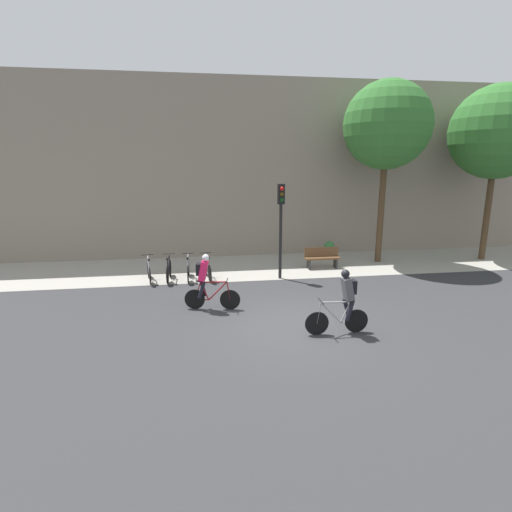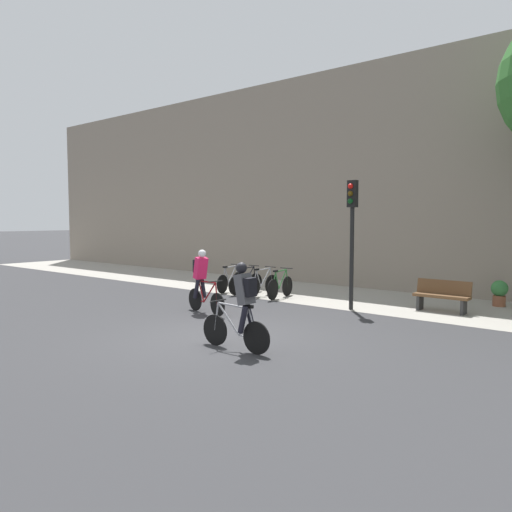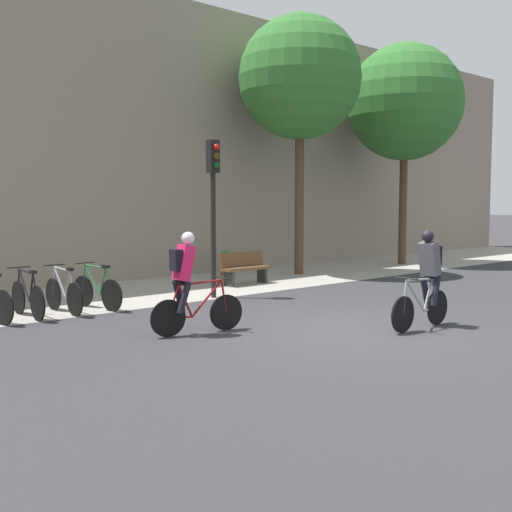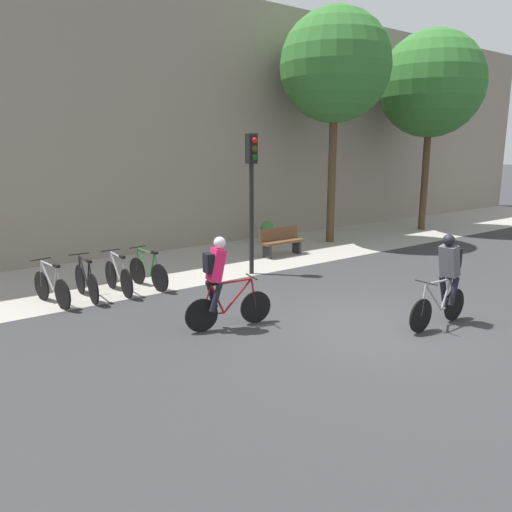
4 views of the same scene
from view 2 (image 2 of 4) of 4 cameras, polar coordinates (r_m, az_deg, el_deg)
The scene contains 12 objects.
ground at distance 11.27m, azimuth -3.85°, elevation -9.11°, with size 200.00×200.00×0.00m, color #333335.
kerb_strip at distance 16.73m, azimuth 12.33°, elevation -4.78°, with size 44.00×4.50×0.01m, color #A39E93.
building_facade at distance 18.90m, azimuth 16.13°, elevation 8.86°, with size 44.00×0.60×8.35m, color gray.
cyclist_pink at distance 13.94m, azimuth -6.19°, elevation -2.60°, with size 1.72×0.56×1.76m.
cyclist_grey at distance 9.80m, azimuth -1.60°, elevation -5.49°, with size 1.74×0.46×1.76m.
parked_bike_0 at distance 17.88m, azimuth -2.99°, elevation -2.84°, with size 0.46×1.63×0.96m.
parked_bike_1 at distance 17.39m, azimuth -1.18°, elevation -3.02°, with size 0.46×1.68×0.97m.
parked_bike_2 at distance 16.91m, azimuth 0.75°, elevation -3.23°, with size 0.46×1.66×0.97m.
parked_bike_3 at distance 16.46m, azimuth 2.78°, elevation -3.44°, with size 0.46×1.65×0.97m.
traffic_light_pole at distance 14.44m, azimuth 10.91°, elevation 3.99°, with size 0.26×0.30×3.69m.
bench at distance 14.93m, azimuth 20.50°, elevation -4.25°, with size 1.52×0.44×0.89m.
potted_plant at distance 16.56m, azimuth 26.06°, elevation -3.70°, with size 0.48×0.48×0.78m.
Camera 2 is at (7.56, -7.95, 2.60)m, focal length 35.00 mm.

